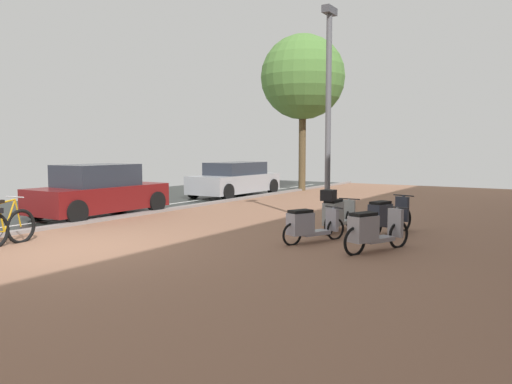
{
  "coord_description": "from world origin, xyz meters",
  "views": [
    {
      "loc": [
        8.1,
        -6.08,
        1.92
      ],
      "look_at": [
        3.1,
        1.77,
        1.1
      ],
      "focal_mm": 35.3,
      "sensor_mm": 36.0,
      "label": 1
    }
  ],
  "objects_px": {
    "scooter_near": "(308,225)",
    "scooter_mid": "(336,213)",
    "bicycle_foreground": "(4,226)",
    "scooter_far": "(372,230)",
    "parked_car_near": "(99,192)",
    "street_tree": "(303,78)",
    "scooter_extra": "(386,216)",
    "lamp_post": "(328,104)",
    "parked_car_far": "(235,180)"
  },
  "relations": [
    {
      "from": "bicycle_foreground",
      "to": "scooter_extra",
      "type": "height_order",
      "value": "bicycle_foreground"
    },
    {
      "from": "scooter_mid",
      "to": "street_tree",
      "type": "distance_m",
      "value": 12.31
    },
    {
      "from": "scooter_extra",
      "to": "scooter_mid",
      "type": "bearing_deg",
      "value": -162.76
    },
    {
      "from": "scooter_near",
      "to": "parked_car_near",
      "type": "relative_size",
      "value": 0.39
    },
    {
      "from": "scooter_extra",
      "to": "street_tree",
      "type": "bearing_deg",
      "value": 126.38
    },
    {
      "from": "scooter_mid",
      "to": "bicycle_foreground",
      "type": "bearing_deg",
      "value": -134.85
    },
    {
      "from": "bicycle_foreground",
      "to": "scooter_mid",
      "type": "xyz_separation_m",
      "value": [
        4.91,
        4.93,
        0.07
      ]
    },
    {
      "from": "parked_car_far",
      "to": "lamp_post",
      "type": "bearing_deg",
      "value": -38.16
    },
    {
      "from": "parked_car_near",
      "to": "street_tree",
      "type": "relative_size",
      "value": 0.56
    },
    {
      "from": "scooter_mid",
      "to": "street_tree",
      "type": "xyz_separation_m",
      "value": [
        -5.9,
        9.78,
        4.59
      ]
    },
    {
      "from": "parked_car_near",
      "to": "street_tree",
      "type": "bearing_deg",
      "value": 85.18
    },
    {
      "from": "scooter_near",
      "to": "scooter_mid",
      "type": "bearing_deg",
      "value": 91.76
    },
    {
      "from": "scooter_near",
      "to": "parked_car_near",
      "type": "distance_m",
      "value": 6.88
    },
    {
      "from": "scooter_near",
      "to": "lamp_post",
      "type": "height_order",
      "value": "lamp_post"
    },
    {
      "from": "bicycle_foreground",
      "to": "scooter_mid",
      "type": "distance_m",
      "value": 6.96
    },
    {
      "from": "parked_car_far",
      "to": "lamp_post",
      "type": "relative_size",
      "value": 0.8
    },
    {
      "from": "bicycle_foreground",
      "to": "street_tree",
      "type": "distance_m",
      "value": 15.47
    },
    {
      "from": "scooter_near",
      "to": "scooter_extra",
      "type": "distance_m",
      "value": 2.07
    },
    {
      "from": "parked_car_near",
      "to": "scooter_near",
      "type": "bearing_deg",
      "value": -4.22
    },
    {
      "from": "scooter_mid",
      "to": "lamp_post",
      "type": "height_order",
      "value": "lamp_post"
    },
    {
      "from": "bicycle_foreground",
      "to": "scooter_far",
      "type": "bearing_deg",
      "value": 27.34
    },
    {
      "from": "scooter_extra",
      "to": "parked_car_near",
      "type": "height_order",
      "value": "parked_car_near"
    },
    {
      "from": "bicycle_foreground",
      "to": "scooter_far",
      "type": "height_order",
      "value": "bicycle_foreground"
    },
    {
      "from": "parked_car_near",
      "to": "lamp_post",
      "type": "relative_size",
      "value": 0.73
    },
    {
      "from": "scooter_far",
      "to": "lamp_post",
      "type": "height_order",
      "value": "lamp_post"
    },
    {
      "from": "scooter_mid",
      "to": "lamp_post",
      "type": "xyz_separation_m",
      "value": [
        -0.71,
        1.09,
        2.54
      ]
    },
    {
      "from": "scooter_mid",
      "to": "lamp_post",
      "type": "relative_size",
      "value": 0.33
    },
    {
      "from": "scooter_extra",
      "to": "parked_car_near",
      "type": "distance_m",
      "value": 7.98
    },
    {
      "from": "lamp_post",
      "to": "scooter_near",
      "type": "bearing_deg",
      "value": -73.58
    },
    {
      "from": "scooter_mid",
      "to": "parked_car_near",
      "type": "relative_size",
      "value": 0.45
    },
    {
      "from": "bicycle_foreground",
      "to": "parked_car_near",
      "type": "height_order",
      "value": "parked_car_near"
    },
    {
      "from": "scooter_extra",
      "to": "lamp_post",
      "type": "relative_size",
      "value": 0.32
    },
    {
      "from": "parked_car_far",
      "to": "street_tree",
      "type": "height_order",
      "value": "street_tree"
    },
    {
      "from": "scooter_mid",
      "to": "street_tree",
      "type": "height_order",
      "value": "street_tree"
    },
    {
      "from": "scooter_far",
      "to": "lamp_post",
      "type": "bearing_deg",
      "value": 128.03
    },
    {
      "from": "scooter_far",
      "to": "lamp_post",
      "type": "xyz_separation_m",
      "value": [
        -2.15,
        2.75,
        2.59
      ]
    },
    {
      "from": "scooter_near",
      "to": "scooter_mid",
      "type": "xyz_separation_m",
      "value": [
        -0.05,
        1.47,
        0.09
      ]
    },
    {
      "from": "bicycle_foreground",
      "to": "scooter_far",
      "type": "distance_m",
      "value": 7.14
    },
    {
      "from": "scooter_mid",
      "to": "parked_car_near",
      "type": "xyz_separation_m",
      "value": [
        -6.81,
        -0.97,
        0.22
      ]
    },
    {
      "from": "bicycle_foreground",
      "to": "parked_car_near",
      "type": "relative_size",
      "value": 0.35
    },
    {
      "from": "bicycle_foreground",
      "to": "scooter_near",
      "type": "relative_size",
      "value": 0.9
    },
    {
      "from": "scooter_far",
      "to": "street_tree",
      "type": "bearing_deg",
      "value": 122.69
    },
    {
      "from": "scooter_extra",
      "to": "bicycle_foreground",
      "type": "bearing_deg",
      "value": -138.6
    },
    {
      "from": "scooter_mid",
      "to": "parked_car_far",
      "type": "distance_m",
      "value": 9.2
    },
    {
      "from": "scooter_near",
      "to": "street_tree",
      "type": "height_order",
      "value": "street_tree"
    },
    {
      "from": "scooter_far",
      "to": "street_tree",
      "type": "xyz_separation_m",
      "value": [
        -7.34,
        11.44,
        4.64
      ]
    },
    {
      "from": "parked_car_near",
      "to": "street_tree",
      "type": "height_order",
      "value": "street_tree"
    },
    {
      "from": "scooter_near",
      "to": "scooter_extra",
      "type": "xyz_separation_m",
      "value": [
        1.02,
        1.8,
        0.04
      ]
    },
    {
      "from": "parked_car_near",
      "to": "street_tree",
      "type": "distance_m",
      "value": 11.64
    },
    {
      "from": "scooter_far",
      "to": "street_tree",
      "type": "relative_size",
      "value": 0.23
    }
  ]
}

